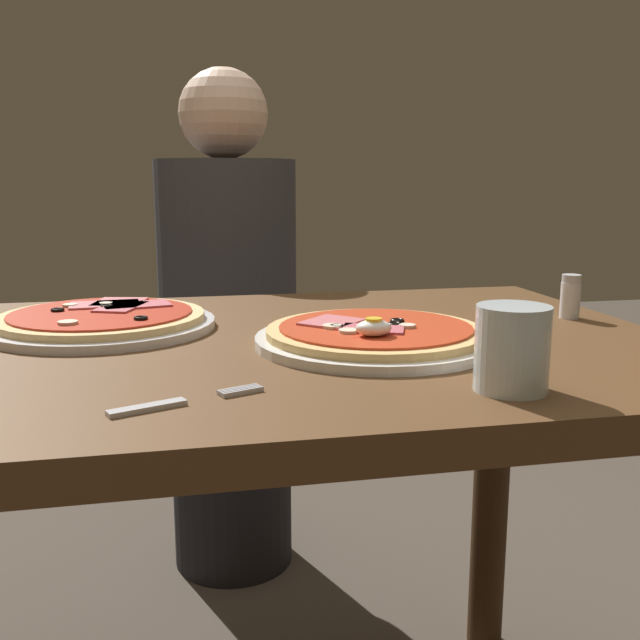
# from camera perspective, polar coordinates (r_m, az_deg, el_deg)

# --- Properties ---
(dining_table) EXTENTS (1.16, 0.75, 0.73)m
(dining_table) POSITION_cam_1_polar(r_m,az_deg,el_deg) (1.00, -6.04, -8.48)
(dining_table) COLOR brown
(dining_table) RESTS_ON ground
(pizza_foreground) EXTENTS (0.31, 0.31, 0.05)m
(pizza_foreground) POSITION_cam_1_polar(r_m,az_deg,el_deg) (0.94, 4.33, -1.24)
(pizza_foreground) COLOR white
(pizza_foreground) RESTS_ON dining_table
(pizza_across_left) EXTENTS (0.32, 0.32, 0.03)m
(pizza_across_left) POSITION_cam_1_polar(r_m,az_deg,el_deg) (1.08, -16.64, -0.05)
(pizza_across_left) COLOR white
(pizza_across_left) RESTS_ON dining_table
(water_glass_near) EXTENTS (0.07, 0.07, 0.09)m
(water_glass_near) POSITION_cam_1_polar(r_m,az_deg,el_deg) (0.76, 14.75, -2.57)
(water_glass_near) COLOR silver
(water_glass_near) RESTS_ON dining_table
(fork) EXTENTS (0.15, 0.07, 0.00)m
(fork) POSITION_cam_1_polar(r_m,az_deg,el_deg) (0.71, -11.19, -6.34)
(fork) COLOR silver
(fork) RESTS_ON dining_table
(salt_shaker) EXTENTS (0.03, 0.03, 0.07)m
(salt_shaker) POSITION_cam_1_polar(r_m,az_deg,el_deg) (1.18, 18.96, 1.73)
(salt_shaker) COLOR white
(salt_shaker) RESTS_ON dining_table
(diner_person) EXTENTS (0.32, 0.32, 1.18)m
(diner_person) POSITION_cam_1_polar(r_m,az_deg,el_deg) (1.74, -7.12, -1.59)
(diner_person) COLOR black
(diner_person) RESTS_ON ground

